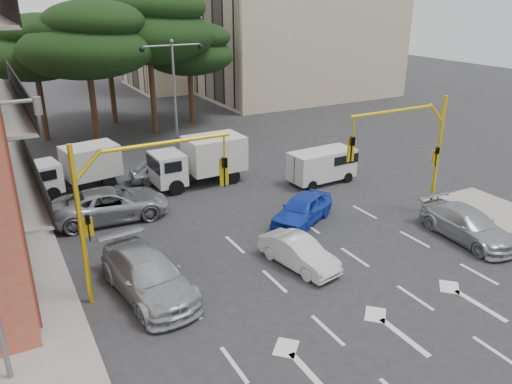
{
  "coord_description": "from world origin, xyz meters",
  "views": [
    {
      "loc": [
        -10.74,
        -14.48,
        10.5
      ],
      "look_at": [
        -0.01,
        5.14,
        1.6
      ],
      "focal_mm": 35.0,
      "sensor_mm": 36.0,
      "label": 1
    }
  ],
  "objects_px": {
    "signal_mast_right": "(413,143)",
    "box_truck_a": "(76,169)",
    "car_silver_cross_a": "(112,204)",
    "car_blue_compact": "(302,209)",
    "car_silver_cross_b": "(163,170)",
    "street_lamp_center": "(174,80)",
    "car_silver_wagon": "(148,275)",
    "car_silver_parked": "(468,225)",
    "box_truck_b": "(199,161)",
    "van_white": "(322,166)",
    "signal_mast_left": "(130,195)",
    "car_white_hatch": "(299,252)"
  },
  "relations": [
    {
      "from": "signal_mast_right",
      "to": "box_truck_a",
      "type": "relative_size",
      "value": 1.21
    },
    {
      "from": "street_lamp_center",
      "to": "car_silver_wagon",
      "type": "height_order",
      "value": "street_lamp_center"
    },
    {
      "from": "signal_mast_left",
      "to": "van_white",
      "type": "distance_m",
      "value": 14.62
    },
    {
      "from": "car_white_hatch",
      "to": "car_silver_cross_a",
      "type": "distance_m",
      "value": 10.09
    },
    {
      "from": "street_lamp_center",
      "to": "car_blue_compact",
      "type": "relative_size",
      "value": 1.87
    },
    {
      "from": "car_white_hatch",
      "to": "signal_mast_right",
      "type": "bearing_deg",
      "value": 0.03
    },
    {
      "from": "signal_mast_right",
      "to": "car_silver_wagon",
      "type": "height_order",
      "value": "signal_mast_right"
    },
    {
      "from": "signal_mast_right",
      "to": "car_blue_compact",
      "type": "xyz_separation_m",
      "value": [
        -4.82,
        2.05,
        -3.18
      ]
    },
    {
      "from": "car_white_hatch",
      "to": "box_truck_a",
      "type": "xyz_separation_m",
      "value": [
        -6.35,
        13.44,
        0.6
      ]
    },
    {
      "from": "car_silver_cross_a",
      "to": "car_silver_cross_b",
      "type": "distance_m",
      "value": 5.68
    },
    {
      "from": "street_lamp_center",
      "to": "box_truck_a",
      "type": "relative_size",
      "value": 1.56
    },
    {
      "from": "box_truck_a",
      "to": "car_silver_wagon",
      "type": "bearing_deg",
      "value": 172.27
    },
    {
      "from": "box_truck_a",
      "to": "signal_mast_left",
      "type": "bearing_deg",
      "value": 171.2
    },
    {
      "from": "van_white",
      "to": "signal_mast_left",
      "type": "bearing_deg",
      "value": -66.94
    },
    {
      "from": "car_silver_wagon",
      "to": "car_silver_cross_b",
      "type": "height_order",
      "value": "car_silver_wagon"
    },
    {
      "from": "street_lamp_center",
      "to": "car_silver_parked",
      "type": "relative_size",
      "value": 1.59
    },
    {
      "from": "car_silver_cross_b",
      "to": "box_truck_a",
      "type": "height_order",
      "value": "box_truck_a"
    },
    {
      "from": "car_silver_cross_a",
      "to": "box_truck_b",
      "type": "bearing_deg",
      "value": -61.88
    },
    {
      "from": "street_lamp_center",
      "to": "car_silver_cross_b",
      "type": "distance_m",
      "value": 6.0
    },
    {
      "from": "car_blue_compact",
      "to": "car_white_hatch",
      "type": "bearing_deg",
      "value": -64.9
    },
    {
      "from": "car_silver_wagon",
      "to": "car_silver_cross_b",
      "type": "bearing_deg",
      "value": 62.09
    },
    {
      "from": "car_white_hatch",
      "to": "van_white",
      "type": "relative_size",
      "value": 0.94
    },
    {
      "from": "car_silver_wagon",
      "to": "box_truck_b",
      "type": "xyz_separation_m",
      "value": [
        6.23,
        9.97,
        0.58
      ]
    },
    {
      "from": "car_white_hatch",
      "to": "car_silver_cross_b",
      "type": "relative_size",
      "value": 0.95
    },
    {
      "from": "signal_mast_right",
      "to": "car_silver_cross_b",
      "type": "xyz_separation_m",
      "value": [
        -8.91,
        11.01,
        -3.21
      ]
    },
    {
      "from": "street_lamp_center",
      "to": "car_silver_parked",
      "type": "height_order",
      "value": "street_lamp_center"
    },
    {
      "from": "signal_mast_right",
      "to": "car_white_hatch",
      "type": "distance_m",
      "value": 8.14
    },
    {
      "from": "car_silver_wagon",
      "to": "box_truck_b",
      "type": "height_order",
      "value": "box_truck_b"
    },
    {
      "from": "car_silver_cross_a",
      "to": "signal_mast_right",
      "type": "bearing_deg",
      "value": -114.04
    },
    {
      "from": "signal_mast_right",
      "to": "street_lamp_center",
      "type": "relative_size",
      "value": 0.77
    },
    {
      "from": "car_silver_wagon",
      "to": "box_truck_b",
      "type": "bearing_deg",
      "value": 51.38
    },
    {
      "from": "street_lamp_center",
      "to": "signal_mast_right",
      "type": "bearing_deg",
      "value": -64.09
    },
    {
      "from": "van_white",
      "to": "box_truck_b",
      "type": "distance_m",
      "value": 7.25
    },
    {
      "from": "car_blue_compact",
      "to": "box_truck_a",
      "type": "height_order",
      "value": "box_truck_a"
    },
    {
      "from": "car_white_hatch",
      "to": "car_silver_wagon",
      "type": "relative_size",
      "value": 0.69
    },
    {
      "from": "car_silver_cross_a",
      "to": "car_silver_parked",
      "type": "distance_m",
      "value": 16.99
    },
    {
      "from": "street_lamp_center",
      "to": "car_silver_cross_b",
      "type": "bearing_deg",
      "value": -125.03
    },
    {
      "from": "signal_mast_left",
      "to": "car_silver_wagon",
      "type": "bearing_deg",
      "value": -63.1
    },
    {
      "from": "car_silver_wagon",
      "to": "van_white",
      "type": "distance_m",
      "value": 14.33
    },
    {
      "from": "car_silver_cross_a",
      "to": "box_truck_b",
      "type": "distance_m",
      "value": 6.32
    },
    {
      "from": "street_lamp_center",
      "to": "box_truck_b",
      "type": "distance_m",
      "value": 6.07
    },
    {
      "from": "car_silver_cross_b",
      "to": "car_silver_parked",
      "type": "height_order",
      "value": "car_silver_parked"
    },
    {
      "from": "street_lamp_center",
      "to": "car_silver_cross_a",
      "type": "relative_size",
      "value": 1.37
    },
    {
      "from": "street_lamp_center",
      "to": "box_truck_a",
      "type": "height_order",
      "value": "street_lamp_center"
    },
    {
      "from": "signal_mast_left",
      "to": "car_silver_cross_a",
      "type": "relative_size",
      "value": 1.06
    },
    {
      "from": "signal_mast_left",
      "to": "van_white",
      "type": "bearing_deg",
      "value": 25.72
    },
    {
      "from": "car_silver_cross_b",
      "to": "car_silver_parked",
      "type": "bearing_deg",
      "value": -138.36
    },
    {
      "from": "car_blue_compact",
      "to": "car_silver_cross_b",
      "type": "relative_size",
      "value": 1.05
    },
    {
      "from": "car_blue_compact",
      "to": "car_silver_cross_a",
      "type": "height_order",
      "value": "car_silver_cross_a"
    },
    {
      "from": "car_white_hatch",
      "to": "van_white",
      "type": "bearing_deg",
      "value": 38.1
    }
  ]
}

